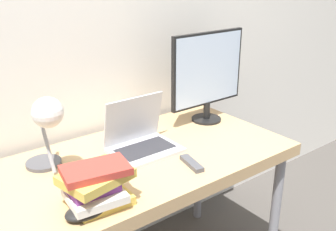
{
  "coord_description": "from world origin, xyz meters",
  "views": [
    {
      "loc": [
        -0.89,
        -0.98,
        1.59
      ],
      "look_at": [
        0.11,
        0.33,
        0.95
      ],
      "focal_mm": 42.0,
      "sensor_mm": 36.0,
      "label": 1
    }
  ],
  "objects_px": {
    "laptop": "(141,140)",
    "monitor": "(208,73)",
    "desk_lamp": "(47,122)",
    "book_stack": "(96,186)",
    "game_controller": "(86,211)"
  },
  "relations": [
    {
      "from": "laptop",
      "to": "book_stack",
      "type": "bearing_deg",
      "value": -143.83
    },
    {
      "from": "game_controller",
      "to": "book_stack",
      "type": "bearing_deg",
      "value": 31.6
    },
    {
      "from": "laptop",
      "to": "game_controller",
      "type": "relative_size",
      "value": 1.95
    },
    {
      "from": "laptop",
      "to": "monitor",
      "type": "bearing_deg",
      "value": 10.52
    },
    {
      "from": "desk_lamp",
      "to": "book_stack",
      "type": "height_order",
      "value": "desk_lamp"
    },
    {
      "from": "laptop",
      "to": "book_stack",
      "type": "xyz_separation_m",
      "value": [
        -0.38,
        -0.28,
        0.03
      ]
    },
    {
      "from": "game_controller",
      "to": "laptop",
      "type": "bearing_deg",
      "value": 35.56
    },
    {
      "from": "monitor",
      "to": "game_controller",
      "type": "relative_size",
      "value": 3.14
    },
    {
      "from": "book_stack",
      "to": "game_controller",
      "type": "distance_m",
      "value": 0.09
    },
    {
      "from": "monitor",
      "to": "desk_lamp",
      "type": "height_order",
      "value": "monitor"
    },
    {
      "from": "monitor",
      "to": "game_controller",
      "type": "xyz_separation_m",
      "value": [
        -0.94,
        -0.41,
        -0.25
      ]
    },
    {
      "from": "monitor",
      "to": "desk_lamp",
      "type": "xyz_separation_m",
      "value": [
        -0.92,
        -0.06,
        -0.04
      ]
    },
    {
      "from": "laptop",
      "to": "monitor",
      "type": "distance_m",
      "value": 0.55
    },
    {
      "from": "desk_lamp",
      "to": "book_stack",
      "type": "relative_size",
      "value": 1.31
    },
    {
      "from": "desk_lamp",
      "to": "game_controller",
      "type": "relative_size",
      "value": 2.19
    }
  ]
}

